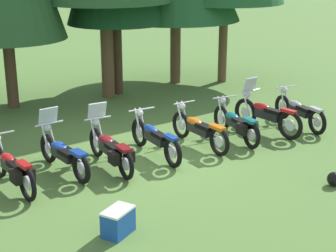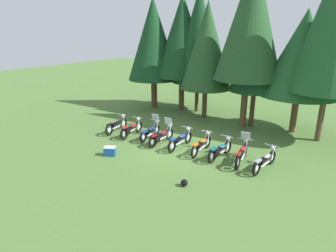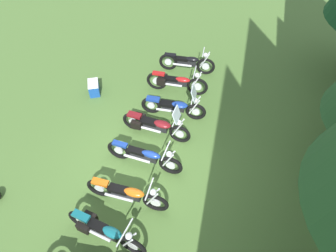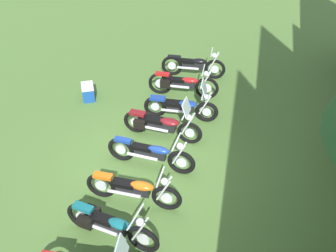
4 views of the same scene
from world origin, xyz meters
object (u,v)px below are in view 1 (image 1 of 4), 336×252
motorcycle_4 (155,138)px  motorcycle_7 (266,115)px  dropped_helmet (334,179)px  motorcycle_8 (299,111)px  motorcycle_1 (13,168)px  motorcycle_3 (111,148)px  motorcycle_2 (63,153)px  motorcycle_5 (199,129)px  picnic_cooler (118,222)px  motorcycle_6 (237,124)px

motorcycle_4 → motorcycle_7: (3.44, -0.06, 0.04)m
motorcycle_4 → dropped_helmet: 4.14m
motorcycle_8 → motorcycle_1: bearing=98.6°
motorcycle_3 → motorcycle_4: 1.21m
motorcycle_8 → motorcycle_2: bearing=96.0°
motorcycle_2 → motorcycle_5: bearing=-99.7°
motorcycle_2 → motorcycle_8: (6.76, -0.38, -0.01)m
picnic_cooler → motorcycle_2: bearing=85.2°
motorcycle_5 → dropped_helmet: (0.98, -3.46, -0.30)m
motorcycle_8 → picnic_cooler: bearing=120.4°
motorcycle_1 → motorcycle_7: 6.85m
motorcycle_6 → picnic_cooler: bearing=127.0°
dropped_helmet → motorcycle_6: bearing=88.2°
motorcycle_2 → picnic_cooler: motorcycle_2 is taller
motorcycle_7 → dropped_helmet: (-1.19, -3.41, -0.33)m
motorcycle_1 → motorcycle_3: motorcycle_3 is taller
motorcycle_3 → motorcycle_7: (4.65, 0.04, 0.02)m
motorcycle_6 → motorcycle_8: size_ratio=0.96×
motorcycle_1 → motorcycle_6: motorcycle_1 is taller
motorcycle_2 → picnic_cooler: size_ratio=3.22×
motorcycle_1 → motorcycle_8: motorcycle_1 is taller
motorcycle_5 → motorcycle_6: motorcycle_6 is taller
dropped_helmet → picnic_cooler: bearing=172.9°
motorcycle_2 → motorcycle_5: (3.47, -0.23, 0.00)m
motorcycle_6 → picnic_cooler: 5.54m
motorcycle_4 → dropped_helmet: size_ratio=7.85×
motorcycle_5 → motorcycle_7: 2.17m
motorcycle_4 → motorcycle_6: 2.36m
motorcycle_1 → motorcycle_5: bearing=-94.2°
picnic_cooler → dropped_helmet: 4.75m
motorcycle_1 → picnic_cooler: (0.94, -2.81, -0.22)m
motorcycle_3 → picnic_cooler: (-1.25, -2.78, -0.23)m
motorcycle_3 → picnic_cooler: bearing=157.8°
motorcycle_5 → dropped_helmet: 3.61m
motorcycle_2 → motorcycle_4: motorcycle_2 is taller
motorcycle_1 → dropped_helmet: bearing=-126.0°
motorcycle_1 → motorcycle_6: (5.76, -0.08, -0.01)m
motorcycle_5 → motorcycle_2: bearing=84.5°
motorcycle_3 → motorcycle_1: bearing=91.4°
picnic_cooler → motorcycle_4: bearing=49.5°
motorcycle_4 → picnic_cooler: (-2.46, -2.88, -0.21)m
motorcycle_1 → motorcycle_8: bearing=-95.6°
motorcycle_1 → dropped_helmet: 6.60m
motorcycle_1 → motorcycle_3: size_ratio=0.99×
motorcycle_1 → motorcycle_6: 5.76m
motorcycle_2 → motorcycle_8: 6.78m
motorcycle_3 → motorcycle_5: bearing=-85.6°
motorcycle_5 → motorcycle_1: bearing=89.2°
motorcycle_2 → dropped_helmet: size_ratio=7.40×
motorcycle_5 → dropped_helmet: motorcycle_5 is taller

